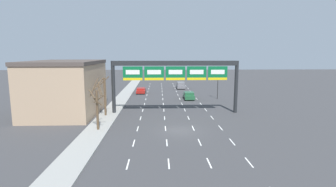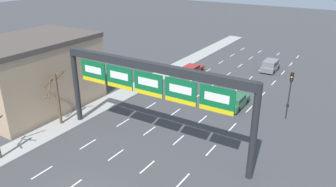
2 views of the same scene
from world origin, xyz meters
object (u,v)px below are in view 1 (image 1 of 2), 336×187
car_green (189,95)px  tree_bare_closest (97,107)px  suv_grey (181,85)px  traffic_light_near_gantry (218,80)px  tree_bare_second (104,94)px  car_red (141,90)px  sign_gantry (175,72)px

car_green → tree_bare_closest: size_ratio=0.75×
suv_grey → tree_bare_closest: (-12.55, -35.32, 1.92)m
traffic_light_near_gantry → car_green: bearing=180.0°
suv_grey → traffic_light_near_gantry: 16.33m
tree_bare_second → car_green: bearing=44.7°
car_red → tree_bare_closest: size_ratio=0.71×
car_red → traffic_light_near_gantry: size_ratio=0.83×
suv_grey → car_green: (0.33, -14.97, -0.17)m
car_red → traffic_light_near_gantry: bearing=-26.9°
sign_gantry → suv_grey: sign_gantry is taller
traffic_light_near_gantry → tree_bare_second: bearing=-145.0°
car_green → car_red: (-9.74, 7.79, -0.08)m
sign_gantry → car_green: sign_gantry is taller
traffic_light_near_gantry → suv_grey: bearing=111.6°
tree_bare_closest → tree_bare_second: size_ratio=1.08×
sign_gantry → suv_grey: bearing=83.5°
sign_gantry → traffic_light_near_gantry: size_ratio=3.66×
car_red → sign_gantry: bearing=-72.0°
car_red → tree_bare_second: 21.64m
car_green → car_red: size_ratio=1.06×
traffic_light_near_gantry → tree_bare_closest: tree_bare_closest is taller
suv_grey → tree_bare_second: size_ratio=0.74×
car_red → tree_bare_second: tree_bare_second is taller
suv_grey → car_green: bearing=-88.7°
car_red → tree_bare_closest: bearing=-96.4°
sign_gantry → car_green: size_ratio=4.17×
tree_bare_closest → suv_grey: bearing=70.4°
sign_gantry → traffic_light_near_gantry: sign_gantry is taller
sign_gantry → car_green: 13.38m
traffic_light_near_gantry → tree_bare_second: 23.34m
suv_grey → tree_bare_second: 31.34m
suv_grey → tree_bare_closest: size_ratio=0.68×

